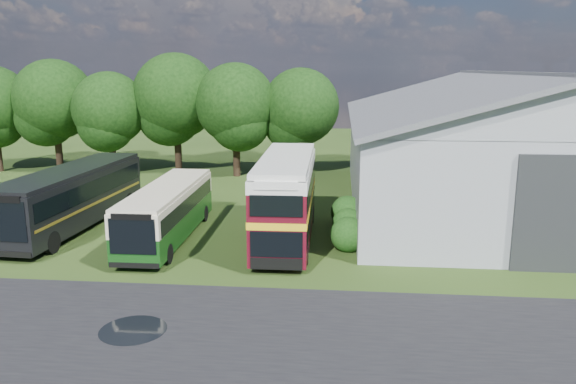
# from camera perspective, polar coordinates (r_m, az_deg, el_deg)

# --- Properties ---
(ground) EXTENTS (120.00, 120.00, 0.00)m
(ground) POSITION_cam_1_polar(r_m,az_deg,el_deg) (21.79, -8.89, -10.40)
(ground) COLOR #223811
(ground) RESTS_ON ground
(asphalt_road) EXTENTS (60.00, 8.00, 0.02)m
(asphalt_road) POSITION_cam_1_polar(r_m,az_deg,el_deg) (18.58, -1.93, -14.48)
(asphalt_road) COLOR black
(asphalt_road) RESTS_ON ground
(puddle) EXTENTS (2.20, 2.20, 0.01)m
(puddle) POSITION_cam_1_polar(r_m,az_deg,el_deg) (19.62, -15.46, -13.42)
(puddle) COLOR black
(puddle) RESTS_ON ground
(storage_shed) EXTENTS (18.80, 24.80, 8.15)m
(storage_shed) POSITION_cam_1_polar(r_m,az_deg,el_deg) (36.99, 20.87, 5.10)
(storage_shed) COLOR gray
(storage_shed) RESTS_ON ground
(tree_left_a) EXTENTS (6.46, 6.46, 9.12)m
(tree_left_a) POSITION_cam_1_polar(r_m,az_deg,el_deg) (49.71, -22.65, 8.64)
(tree_left_a) COLOR black
(tree_left_a) RESTS_ON ground
(tree_left_b) EXTENTS (5.78, 5.78, 8.16)m
(tree_left_b) POSITION_cam_1_polar(r_m,az_deg,el_deg) (46.70, -17.68, 8.06)
(tree_left_b) COLOR black
(tree_left_b) RESTS_ON ground
(tree_mid) EXTENTS (6.80, 6.80, 9.60)m
(tree_mid) POSITION_cam_1_polar(r_m,az_deg,el_deg) (46.18, -11.32, 9.51)
(tree_mid) COLOR black
(tree_mid) RESTS_ON ground
(tree_right_a) EXTENTS (6.26, 6.26, 8.83)m
(tree_right_a) POSITION_cam_1_polar(r_m,az_deg,el_deg) (44.06, -5.35, 8.92)
(tree_right_a) COLOR black
(tree_right_a) RESTS_ON ground
(tree_right_b) EXTENTS (5.98, 5.98, 8.45)m
(tree_right_b) POSITION_cam_1_polar(r_m,az_deg,el_deg) (44.23, 1.30, 8.66)
(tree_right_b) COLOR black
(tree_right_b) RESTS_ON ground
(shrub_front) EXTENTS (1.70, 1.70, 1.70)m
(shrub_front) POSITION_cam_1_polar(r_m,az_deg,el_deg) (26.78, 6.09, -5.89)
(shrub_front) COLOR #194714
(shrub_front) RESTS_ON ground
(shrub_mid) EXTENTS (1.60, 1.60, 1.60)m
(shrub_mid) POSITION_cam_1_polar(r_m,az_deg,el_deg) (28.68, 6.06, -4.63)
(shrub_mid) COLOR #194714
(shrub_mid) RESTS_ON ground
(shrub_back) EXTENTS (1.80, 1.80, 1.80)m
(shrub_back) POSITION_cam_1_polar(r_m,az_deg,el_deg) (30.60, 6.02, -3.53)
(shrub_back) COLOR #194714
(shrub_back) RESTS_ON ground
(bus_green_single) EXTENTS (2.39, 9.89, 2.72)m
(bus_green_single) POSITION_cam_1_polar(r_m,az_deg,el_deg) (28.49, -12.13, -1.94)
(bus_green_single) COLOR black
(bus_green_single) RESTS_ON ground
(bus_maroon_double) EXTENTS (2.67, 9.91, 4.24)m
(bus_maroon_double) POSITION_cam_1_polar(r_m,az_deg,el_deg) (27.50, -0.18, -0.74)
(bus_maroon_double) COLOR black
(bus_maroon_double) RESTS_ON ground
(bus_dark_single) EXTENTS (3.37, 11.80, 3.22)m
(bus_dark_single) POSITION_cam_1_polar(r_m,az_deg,el_deg) (31.97, -21.08, -0.45)
(bus_dark_single) COLOR black
(bus_dark_single) RESTS_ON ground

